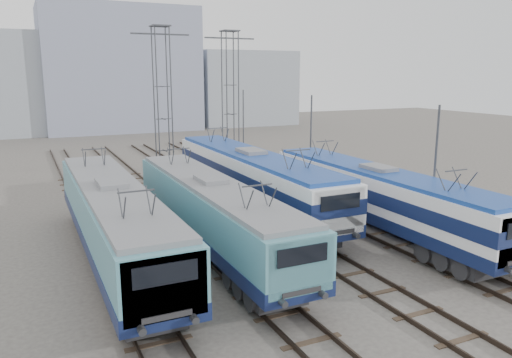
% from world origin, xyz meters
% --- Properties ---
extents(ground, '(160.00, 160.00, 0.00)m').
position_xyz_m(ground, '(0.00, 0.00, 0.00)').
color(ground, '#514C47').
extents(platform, '(4.00, 70.00, 0.30)m').
position_xyz_m(platform, '(10.20, 8.00, 0.15)').
color(platform, '#9E9E99').
rests_on(platform, ground).
extents(locomotive_far_left, '(2.82, 17.83, 3.35)m').
position_xyz_m(locomotive_far_left, '(-6.75, 5.51, 2.22)').
color(locomotive_far_left, '#121D48').
rests_on(locomotive_far_left, ground).
extents(locomotive_center_left, '(2.71, 17.13, 3.22)m').
position_xyz_m(locomotive_center_left, '(-2.25, 5.03, 2.14)').
color(locomotive_center_left, '#121D48').
rests_on(locomotive_center_left, ground).
extents(locomotive_center_right, '(2.96, 18.76, 3.53)m').
position_xyz_m(locomotive_center_right, '(2.25, 10.26, 2.39)').
color(locomotive_center_right, '#121D48').
rests_on(locomotive_center_right, ground).
extents(locomotive_far_right, '(2.74, 17.30, 3.25)m').
position_xyz_m(locomotive_far_right, '(6.75, 3.95, 2.22)').
color(locomotive_far_right, '#121D48').
rests_on(locomotive_far_right, ground).
extents(catenary_tower_west, '(4.50, 1.20, 12.00)m').
position_xyz_m(catenary_tower_west, '(0.00, 22.00, 6.64)').
color(catenary_tower_west, '#3F4247').
rests_on(catenary_tower_west, ground).
extents(catenary_tower_east, '(4.50, 1.20, 12.00)m').
position_xyz_m(catenary_tower_east, '(6.50, 24.00, 6.64)').
color(catenary_tower_east, '#3F4247').
rests_on(catenary_tower_east, ground).
extents(mast_front, '(0.12, 0.12, 7.00)m').
position_xyz_m(mast_front, '(8.60, 2.00, 3.50)').
color(mast_front, '#3F4247').
rests_on(mast_front, ground).
extents(mast_mid, '(0.12, 0.12, 7.00)m').
position_xyz_m(mast_mid, '(8.60, 14.00, 3.50)').
color(mast_mid, '#3F4247').
rests_on(mast_mid, ground).
extents(mast_rear, '(0.12, 0.12, 7.00)m').
position_xyz_m(mast_rear, '(8.60, 26.00, 3.50)').
color(mast_rear, '#3F4247').
rests_on(mast_rear, ground).
extents(building_center, '(22.00, 14.00, 18.00)m').
position_xyz_m(building_center, '(4.00, 62.00, 9.00)').
color(building_center, '#888FA8').
rests_on(building_center, ground).
extents(building_east, '(16.00, 12.00, 12.00)m').
position_xyz_m(building_east, '(24.00, 62.00, 6.00)').
color(building_east, '#939BA5').
rests_on(building_east, ground).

